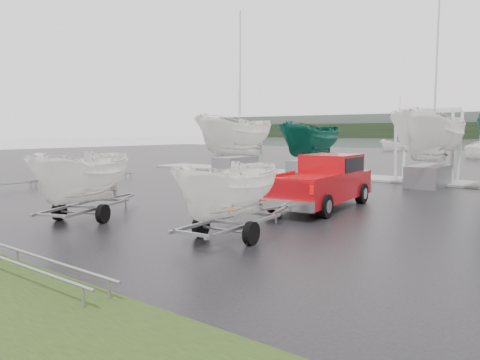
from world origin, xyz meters
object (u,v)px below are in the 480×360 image
(trailer_hitched, at_px, (229,144))
(boat_hoist, at_px, (428,135))
(pickup_truck, at_px, (324,180))
(trailer_parked, at_px, (82,134))

(trailer_hitched, height_order, boat_hoist, trailer_hitched)
(pickup_truck, height_order, trailer_parked, trailer_parked)
(trailer_hitched, relative_size, trailer_parked, 0.91)
(pickup_truck, relative_size, trailer_parked, 1.18)
(pickup_truck, bearing_deg, boat_hoist, 82.01)
(pickup_truck, relative_size, boat_hoist, 1.48)
(pickup_truck, bearing_deg, trailer_parked, -128.36)
(boat_hoist, bearing_deg, trailer_hitched, -89.48)
(trailer_hitched, relative_size, boat_hoist, 1.14)
(trailer_parked, height_order, boat_hoist, trailer_parked)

